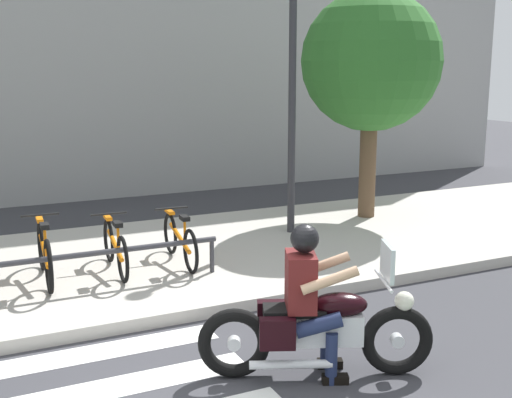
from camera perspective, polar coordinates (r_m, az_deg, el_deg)
The scene contains 12 objects.
sidewalk at distance 9.41m, azimuth -12.99°, elevation -5.84°, with size 24.00×4.40×0.15m, color #B7B2A8.
crosswalk_stripe_3 at distance 6.25m, azimuth -13.42°, elevation -15.83°, with size 2.80×0.40×0.01m, color white.
crosswalk_stripe_4 at distance 6.96m, azimuth -14.88°, elevation -12.95°, with size 2.80×0.40×0.01m, color white.
motorcycle at distance 6.18m, azimuth 5.34°, elevation -11.11°, with size 2.05×1.02×1.26m.
rider at distance 6.04m, azimuth 4.68°, elevation -7.87°, with size 0.75×0.69×1.46m.
bicycle_2 at distance 8.70m, azimuth -17.86°, elevation -4.53°, with size 0.48×1.65×0.80m.
bicycle_3 at distance 8.86m, azimuth -12.11°, elevation -4.11°, with size 0.48×1.57×0.73m.
bicycle_4 at distance 9.10m, azimuth -6.62°, elevation -3.54°, with size 0.48×1.59×0.72m.
bike_rack at distance 8.16m, azimuth -17.33°, elevation -5.16°, with size 4.18×0.07×0.49m.
street_lamp at distance 10.49m, azimuth 3.17°, elevation 10.63°, with size 0.28×0.28×4.43m.
tree_near_rack at distance 11.77m, azimuth 9.96°, elevation 11.60°, with size 2.43×2.43×4.12m.
building_backdrop at distance 14.67m, azimuth -18.91°, elevation 16.00°, with size 24.00×1.20×8.25m, color #9B9B9B.
Camera 1 is at (-1.88, -4.66, 2.85)m, focal length 46.13 mm.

